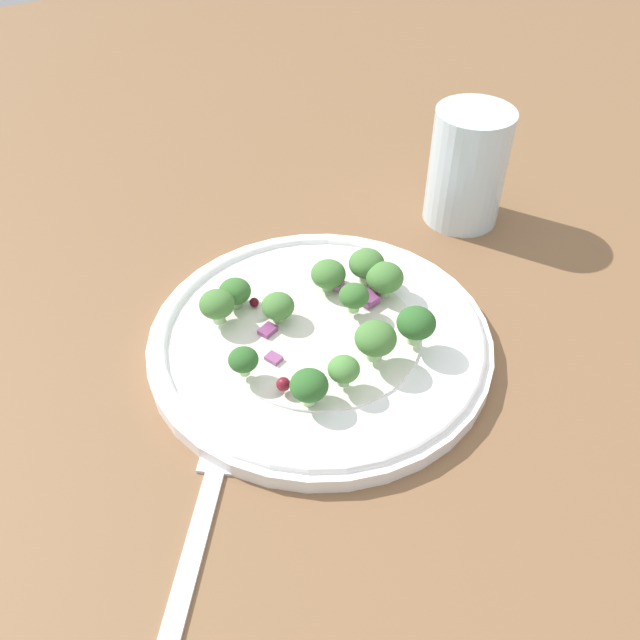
# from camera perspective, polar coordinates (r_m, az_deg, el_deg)

# --- Properties ---
(ground_plane) EXTENTS (1.80, 1.80, 0.02)m
(ground_plane) POSITION_cam_1_polar(r_m,az_deg,el_deg) (0.51, 1.30, -3.16)
(ground_plane) COLOR brown
(plate) EXTENTS (0.25, 0.25, 0.02)m
(plate) POSITION_cam_1_polar(r_m,az_deg,el_deg) (0.49, 0.00, -1.56)
(plate) COLOR white
(plate) RESTS_ON ground_plane
(dressing_pool) EXTENTS (0.15, 0.15, 0.00)m
(dressing_pool) POSITION_cam_1_polar(r_m,az_deg,el_deg) (0.49, 0.00, -1.19)
(dressing_pool) COLOR white
(dressing_pool) RESTS_ON plate
(broccoli_floret_0) EXTENTS (0.02, 0.02, 0.02)m
(broccoli_floret_0) POSITION_cam_1_polar(r_m,az_deg,el_deg) (0.45, -6.55, -3.43)
(broccoli_floret_0) COLOR #ADD18E
(broccoli_floret_0) RESTS_ON plate
(broccoli_floret_1) EXTENTS (0.03, 0.03, 0.03)m
(broccoli_floret_1) POSITION_cam_1_polar(r_m,az_deg,el_deg) (0.51, 5.55, 3.57)
(broccoli_floret_1) COLOR #9EC684
(broccoli_floret_1) RESTS_ON plate
(broccoli_floret_2) EXTENTS (0.02, 0.02, 0.02)m
(broccoli_floret_2) POSITION_cam_1_polar(r_m,az_deg,el_deg) (0.49, -3.61, 1.13)
(broccoli_floret_2) COLOR #9EC684
(broccoli_floret_2) RESTS_ON plate
(broccoli_floret_3) EXTENTS (0.03, 0.03, 0.03)m
(broccoli_floret_3) POSITION_cam_1_polar(r_m,az_deg,el_deg) (0.52, 4.00, 4.76)
(broccoli_floret_3) COLOR #ADD18E
(broccoli_floret_3) RESTS_ON plate
(broccoli_floret_4) EXTENTS (0.03, 0.03, 0.03)m
(broccoli_floret_4) POSITION_cam_1_polar(r_m,az_deg,el_deg) (0.45, 4.76, -1.65)
(broccoli_floret_4) COLOR #8EB77A
(broccoli_floret_4) RESTS_ON plate
(broccoli_floret_5) EXTENTS (0.03, 0.03, 0.03)m
(broccoli_floret_5) POSITION_cam_1_polar(r_m,az_deg,el_deg) (0.47, 8.20, -0.32)
(broccoli_floret_5) COLOR #9EC684
(broccoli_floret_5) RESTS_ON plate
(broccoli_floret_6) EXTENTS (0.03, 0.03, 0.03)m
(broccoli_floret_6) POSITION_cam_1_polar(r_m,az_deg,el_deg) (0.49, -8.78, 1.29)
(broccoli_floret_6) COLOR #ADD18E
(broccoli_floret_6) RESTS_ON plate
(broccoli_floret_7) EXTENTS (0.03, 0.03, 0.03)m
(broccoli_floret_7) POSITION_cam_1_polar(r_m,az_deg,el_deg) (0.52, 0.71, 3.88)
(broccoli_floret_7) COLOR #8EB77A
(broccoli_floret_7) RESTS_ON plate
(broccoli_floret_8) EXTENTS (0.03, 0.03, 0.03)m
(broccoli_floret_8) POSITION_cam_1_polar(r_m,az_deg,el_deg) (0.43, -0.94, -5.66)
(broccoli_floret_8) COLOR #ADD18E
(broccoli_floret_8) RESTS_ON plate
(broccoli_floret_9) EXTENTS (0.02, 0.02, 0.02)m
(broccoli_floret_9) POSITION_cam_1_polar(r_m,az_deg,el_deg) (0.44, 2.04, -4.26)
(broccoli_floret_9) COLOR #8EB77A
(broccoli_floret_9) RESTS_ON plate
(broccoli_floret_10) EXTENTS (0.02, 0.02, 0.02)m
(broccoli_floret_10) POSITION_cam_1_polar(r_m,az_deg,el_deg) (0.49, 2.92, 2.03)
(broccoli_floret_10) COLOR #9EC684
(broccoli_floret_10) RESTS_ON plate
(broccoli_floret_11) EXTENTS (0.02, 0.02, 0.02)m
(broccoli_floret_11) POSITION_cam_1_polar(r_m,az_deg,el_deg) (0.51, -7.27, 2.39)
(broccoli_floret_11) COLOR #8EB77A
(broccoli_floret_11) RESTS_ON plate
(cranberry_0) EXTENTS (0.01, 0.01, 0.01)m
(cranberry_0) POSITION_cam_1_polar(r_m,az_deg,el_deg) (0.44, -3.15, -5.49)
(cranberry_0) COLOR maroon
(cranberry_0) RESTS_ON plate
(cranberry_1) EXTENTS (0.01, 0.01, 0.01)m
(cranberry_1) POSITION_cam_1_polar(r_m,az_deg,el_deg) (0.51, -5.63, 1.51)
(cranberry_1) COLOR #4C0A14
(cranberry_1) RESTS_ON plate
(cranberry_2) EXTENTS (0.01, 0.01, 0.01)m
(cranberry_2) POSITION_cam_1_polar(r_m,az_deg,el_deg) (0.53, 1.34, 3.98)
(cranberry_2) COLOR maroon
(cranberry_2) RESTS_ON plate
(onion_bit_0) EXTENTS (0.02, 0.01, 0.01)m
(onion_bit_0) POSITION_cam_1_polar(r_m,az_deg,el_deg) (0.52, 1.24, 3.12)
(onion_bit_0) COLOR #A35B93
(onion_bit_0) RESTS_ON plate
(onion_bit_1) EXTENTS (0.01, 0.02, 0.01)m
(onion_bit_1) POSITION_cam_1_polar(r_m,az_deg,el_deg) (0.49, -4.48, -0.93)
(onion_bit_1) COLOR #843D75
(onion_bit_1) RESTS_ON plate
(onion_bit_2) EXTENTS (0.02, 0.02, 0.01)m
(onion_bit_2) POSITION_cam_1_polar(r_m,az_deg,el_deg) (0.51, 4.15, 1.83)
(onion_bit_2) COLOR #843D75
(onion_bit_2) RESTS_ON plate
(onion_bit_3) EXTENTS (0.01, 0.02, 0.00)m
(onion_bit_3) POSITION_cam_1_polar(r_m,az_deg,el_deg) (0.52, 4.99, 2.55)
(onion_bit_3) COLOR #843D75
(onion_bit_3) RESTS_ON plate
(onion_bit_4) EXTENTS (0.01, 0.01, 0.00)m
(onion_bit_4) POSITION_cam_1_polar(r_m,az_deg,el_deg) (0.47, -4.16, -3.02)
(onion_bit_4) COLOR #934C84
(onion_bit_4) RESTS_ON plate
(fork) EXTENTS (0.16, 0.13, 0.01)m
(fork) POSITION_cam_1_polar(r_m,az_deg,el_deg) (0.41, -10.51, -17.88)
(fork) COLOR silver
(fork) RESTS_ON ground_plane
(water_glass) EXTENTS (0.07, 0.07, 0.10)m
(water_glass) POSITION_cam_1_polar(r_m,az_deg,el_deg) (0.62, 12.46, 12.62)
(water_glass) COLOR silver
(water_glass) RESTS_ON ground_plane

